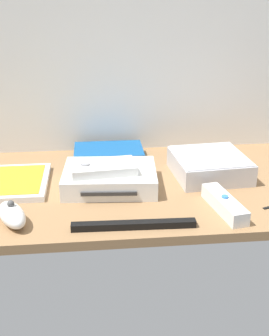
{
  "coord_description": "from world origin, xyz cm",
  "views": [
    {
      "loc": [
        -9.3,
        -92.3,
        43.24
      ],
      "look_at": [
        0.0,
        0.0,
        4.0
      ],
      "focal_mm": 46.51,
      "sensor_mm": 36.0,
      "label": 1
    }
  ],
  "objects_px": {
    "network_router": "(109,154)",
    "remote_wand": "(224,204)",
    "remote_classic_pad": "(103,168)",
    "game_console": "(110,178)",
    "remote_nunchuk": "(12,215)",
    "mini_computer": "(209,165)",
    "sensor_bar": "(134,225)",
    "game_case": "(18,182)"
  },
  "relations": [
    {
      "from": "network_router",
      "to": "remote_wand",
      "type": "xyz_separation_m",
      "value": [
        0.22,
        -0.3,
        -0.0
      ]
    },
    {
      "from": "network_router",
      "to": "remote_classic_pad",
      "type": "height_order",
      "value": "remote_classic_pad"
    },
    {
      "from": "remote_classic_pad",
      "to": "game_console",
      "type": "bearing_deg",
      "value": 36.79
    },
    {
      "from": "network_router",
      "to": "remote_nunchuk",
      "type": "distance_m",
      "value": 0.37
    },
    {
      "from": "mini_computer",
      "to": "sensor_bar",
      "type": "distance_m",
      "value": 0.31
    },
    {
      "from": "game_case",
      "to": "remote_nunchuk",
      "type": "relative_size",
      "value": 1.74
    },
    {
      "from": "network_router",
      "to": "game_case",
      "type": "bearing_deg",
      "value": -148.7
    },
    {
      "from": "remote_wand",
      "to": "remote_nunchuk",
      "type": "distance_m",
      "value": 0.43
    },
    {
      "from": "game_case",
      "to": "remote_nunchuk",
      "type": "bearing_deg",
      "value": -85.2
    },
    {
      "from": "remote_wand",
      "to": "mini_computer",
      "type": "bearing_deg",
      "value": 74.86
    },
    {
      "from": "mini_computer",
      "to": "remote_nunchuk",
      "type": "relative_size",
      "value": 1.68
    },
    {
      "from": "network_router",
      "to": "remote_classic_pad",
      "type": "xyz_separation_m",
      "value": [
        -0.02,
        -0.18,
        0.04
      ]
    },
    {
      "from": "game_console",
      "to": "remote_wand",
      "type": "xyz_separation_m",
      "value": [
        0.23,
        -0.14,
        -0.01
      ]
    },
    {
      "from": "remote_wand",
      "to": "sensor_bar",
      "type": "distance_m",
      "value": 0.2
    },
    {
      "from": "game_case",
      "to": "network_router",
      "type": "distance_m",
      "value": 0.26
    },
    {
      "from": "remote_classic_pad",
      "to": "mini_computer",
      "type": "bearing_deg",
      "value": 6.48
    },
    {
      "from": "game_console",
      "to": "remote_classic_pad",
      "type": "relative_size",
      "value": 1.46
    },
    {
      "from": "remote_nunchuk",
      "to": "game_console",
      "type": "bearing_deg",
      "value": 11.67
    },
    {
      "from": "game_case",
      "to": "sensor_bar",
      "type": "distance_m",
      "value": 0.33
    },
    {
      "from": "game_console",
      "to": "remote_classic_pad",
      "type": "bearing_deg",
      "value": -133.64
    },
    {
      "from": "remote_nunchuk",
      "to": "sensor_bar",
      "type": "height_order",
      "value": "remote_nunchuk"
    },
    {
      "from": "network_router",
      "to": "game_console",
      "type": "bearing_deg",
      "value": -91.88
    },
    {
      "from": "network_router",
      "to": "mini_computer",
      "type": "bearing_deg",
      "value": -27.21
    },
    {
      "from": "mini_computer",
      "to": "remote_nunchuk",
      "type": "xyz_separation_m",
      "value": [
        -0.44,
        -0.19,
        -0.01
      ]
    },
    {
      "from": "mini_computer",
      "to": "game_console",
      "type": "bearing_deg",
      "value": -170.37
    },
    {
      "from": "remote_classic_pad",
      "to": "sensor_bar",
      "type": "distance_m",
      "value": 0.19
    },
    {
      "from": "sensor_bar",
      "to": "mini_computer",
      "type": "bearing_deg",
      "value": 49.77
    },
    {
      "from": "game_console",
      "to": "remote_classic_pad",
      "type": "xyz_separation_m",
      "value": [
        -0.01,
        -0.01,
        0.03
      ]
    },
    {
      "from": "remote_classic_pad",
      "to": "remote_nunchuk",
      "type": "bearing_deg",
      "value": -148.59
    },
    {
      "from": "network_router",
      "to": "sensor_bar",
      "type": "distance_m",
      "value": 0.36
    },
    {
      "from": "mini_computer",
      "to": "network_router",
      "type": "relative_size",
      "value": 1.02
    },
    {
      "from": "mini_computer",
      "to": "remote_classic_pad",
      "type": "xyz_separation_m",
      "value": [
        -0.26,
        -0.05,
        0.03
      ]
    },
    {
      "from": "remote_wand",
      "to": "sensor_bar",
      "type": "xyz_separation_m",
      "value": [
        -0.19,
        -0.05,
        -0.01
      ]
    },
    {
      "from": "game_console",
      "to": "remote_nunchuk",
      "type": "xyz_separation_m",
      "value": [
        -0.2,
        -0.15,
        -0.0
      ]
    },
    {
      "from": "remote_classic_pad",
      "to": "sensor_bar",
      "type": "bearing_deg",
      "value": -79.37
    },
    {
      "from": "game_console",
      "to": "remote_wand",
      "type": "bearing_deg",
      "value": -27.14
    },
    {
      "from": "remote_wand",
      "to": "remote_classic_pad",
      "type": "height_order",
      "value": "remote_classic_pad"
    },
    {
      "from": "game_case",
      "to": "remote_wand",
      "type": "xyz_separation_m",
      "value": [
        0.44,
        -0.17,
        0.01
      ]
    },
    {
      "from": "network_router",
      "to": "sensor_bar",
      "type": "relative_size",
      "value": 0.75
    },
    {
      "from": "game_console",
      "to": "sensor_bar",
      "type": "bearing_deg",
      "value": -75.07
    },
    {
      "from": "game_case",
      "to": "remote_classic_pad",
      "type": "distance_m",
      "value": 0.21
    },
    {
      "from": "game_case",
      "to": "remote_nunchuk",
      "type": "height_order",
      "value": "remote_nunchuk"
    }
  ]
}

